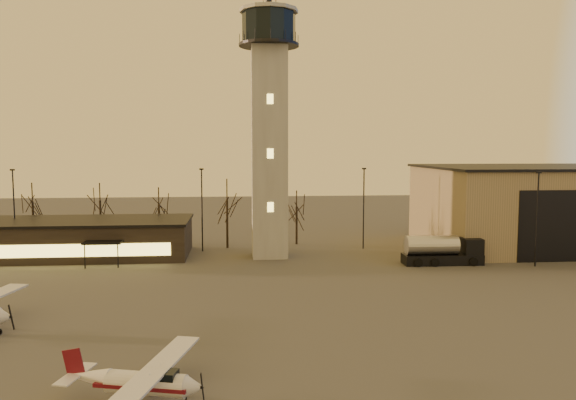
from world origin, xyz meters
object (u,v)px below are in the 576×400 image
Objects in this scene: terminal at (80,238)px; cessna_front at (149,387)px; hangar at (547,206)px; fuel_truck at (442,253)px; control_tower at (269,115)px.

cessna_front is (13.91, -39.28, -1.24)m from terminal.
hangar is at bearing 57.89° from cessna_front.
cessna_front is at bearing -70.49° from terminal.
terminal is at bearing 124.28° from cessna_front.
cessna_front is at bearing -129.29° from fuel_truck.
control_tower is at bearing 163.00° from fuel_truck.
terminal is at bearing -178.03° from hangar.
hangar is 20.55m from fuel_truck.
fuel_truck is at bearing -18.00° from control_tower.
fuel_truck is at bearing -11.16° from terminal.
terminal is 41.69m from cessna_front.
control_tower is at bearing 92.55° from cessna_front.
fuel_truck is (40.45, -7.98, -0.90)m from terminal.
hangar is at bearing 6.31° from control_tower.
hangar is at bearing 1.97° from terminal.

